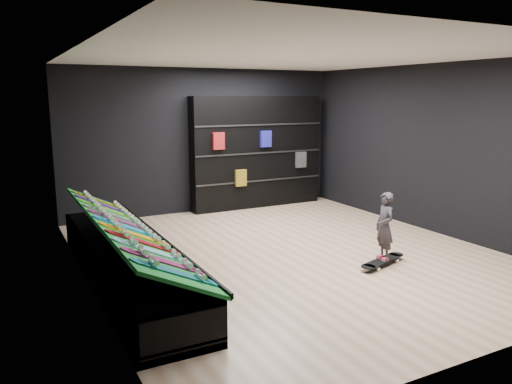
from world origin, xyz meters
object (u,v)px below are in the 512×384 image
floor_skateboard (383,263)px  child (384,240)px  display_rack (126,264)px  back_shelving (257,152)px

floor_skateboard → child: 0.35m
display_rack → floor_skateboard: size_ratio=4.59×
floor_skateboard → child: child is taller
back_shelving → floor_skateboard: back_shelving is taller
display_rack → child: bearing=-17.3°
floor_skateboard → child: size_ratio=1.63×
back_shelving → child: bearing=-93.3°
back_shelving → floor_skateboard: 4.56m
display_rack → floor_skateboard: (3.46, -1.08, -0.21)m
display_rack → child: 3.63m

